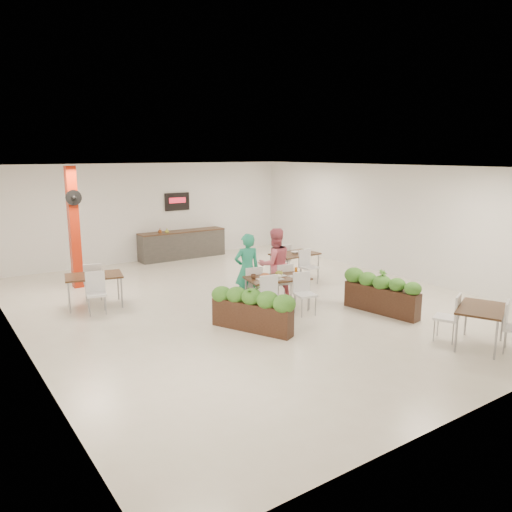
{
  "coord_description": "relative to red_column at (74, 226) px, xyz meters",
  "views": [
    {
      "loc": [
        -6.36,
        -9.54,
        3.51
      ],
      "look_at": [
        0.24,
        0.1,
        1.1
      ],
      "focal_mm": 35.0,
      "sensor_mm": 36.0,
      "label": 1
    }
  ],
  "objects": [
    {
      "name": "diner_woman",
      "position": [
        3.65,
        -3.89,
        -0.76
      ],
      "size": [
        0.97,
        0.82,
        1.76
      ],
      "primitive_type": "imported",
      "rotation": [
        0.0,
        0.0,
        2.94
      ],
      "color": "#E66679",
      "rests_on": "ground"
    },
    {
      "name": "main_table",
      "position": [
        3.24,
        -4.54,
        -1.01
      ],
      "size": [
        1.53,
        1.83,
        0.92
      ],
      "rotation": [
        0.0,
        0.0,
        -0.2
      ],
      "color": "black",
      "rests_on": "ground"
    },
    {
      "name": "side_table_b",
      "position": [
        5.31,
        -2.59,
        -1.01
      ],
      "size": [
        1.31,
        1.64,
        0.92
      ],
      "rotation": [
        0.0,
        0.0,
        0.04
      ],
      "color": "black",
      "rests_on": "ground"
    },
    {
      "name": "service_counter",
      "position": [
        4.0,
        1.86,
        -1.15
      ],
      "size": [
        3.0,
        0.64,
        2.2
      ],
      "color": "#32302C",
      "rests_on": "ground"
    },
    {
      "name": "room_shell",
      "position": [
        3.0,
        -3.79,
        0.36
      ],
      "size": [
        10.1,
        12.1,
        3.22
      ],
      "color": "white",
      "rests_on": "ground"
    },
    {
      "name": "planter_left",
      "position": [
        1.96,
        -5.4,
        -1.14
      ],
      "size": [
        1.01,
        1.72,
        0.96
      ],
      "rotation": [
        0.0,
        0.0,
        2.0
      ],
      "color": "black",
      "rests_on": "ground"
    },
    {
      "name": "diner_man",
      "position": [
        2.85,
        -3.89,
        -0.79
      ],
      "size": [
        0.69,
        0.53,
        1.71
      ],
      "primitive_type": "imported",
      "rotation": [
        0.0,
        0.0,
        2.94
      ],
      "color": "#229570",
      "rests_on": "ground"
    },
    {
      "name": "ground",
      "position": [
        3.0,
        -3.79,
        -1.64
      ],
      "size": [
        12.0,
        12.0,
        0.0
      ],
      "primitive_type": "plane",
      "color": "beige",
      "rests_on": "ground"
    },
    {
      "name": "side_table_a",
      "position": [
        -0.13,
        -1.96,
        -1.01
      ],
      "size": [
        1.41,
        1.67,
        0.92
      ],
      "rotation": [
        0.0,
        0.0,
        -0.22
      ],
      "color": "black",
      "rests_on": "ground"
    },
    {
      "name": "planter_right",
      "position": [
        4.99,
        -6.09,
        -1.15
      ],
      "size": [
        0.65,
        1.87,
        0.99
      ],
      "rotation": [
        0.0,
        0.0,
        1.74
      ],
      "color": "black",
      "rests_on": "ground"
    },
    {
      "name": "side_table_c",
      "position": [
        4.96,
        -8.47,
        -1.02
      ],
      "size": [
        1.36,
        1.65,
        0.92
      ],
      "rotation": [
        0.0,
        0.0,
        0.42
      ],
      "color": "black",
      "rests_on": "ground"
    },
    {
      "name": "red_column",
      "position": [
        0.0,
        0.0,
        0.0
      ],
      "size": [
        0.4,
        0.41,
        3.2
      ],
      "color": "#AD230B",
      "rests_on": "ground"
    }
  ]
}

